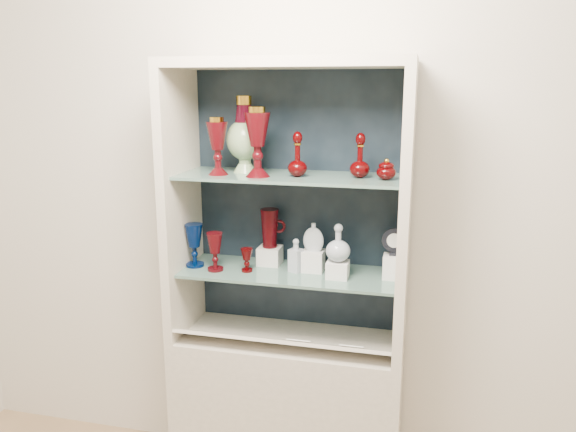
% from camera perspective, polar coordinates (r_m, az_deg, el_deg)
% --- Properties ---
extents(wall_back, '(3.50, 0.02, 2.80)m').
position_cam_1_polar(wall_back, '(2.54, 1.16, 3.30)').
color(wall_back, silver).
rests_on(wall_back, ground).
extents(cabinet_base, '(1.00, 0.40, 0.75)m').
position_cam_1_polar(cabinet_base, '(2.72, -0.00, -19.37)').
color(cabinet_base, '#BEB4A0').
rests_on(cabinet_base, ground).
extents(cabinet_back_panel, '(0.98, 0.02, 1.15)m').
position_cam_1_polar(cabinet_back_panel, '(2.52, 1.01, 1.51)').
color(cabinet_back_panel, black).
rests_on(cabinet_back_panel, cabinet_base).
extents(cabinet_side_left, '(0.04, 0.40, 1.15)m').
position_cam_1_polar(cabinet_side_left, '(2.50, -10.77, 1.15)').
color(cabinet_side_left, '#BEB4A0').
rests_on(cabinet_side_left, cabinet_base).
extents(cabinet_side_right, '(0.04, 0.40, 1.15)m').
position_cam_1_polar(cabinet_side_right, '(2.28, 11.80, -0.04)').
color(cabinet_side_right, '#BEB4A0').
rests_on(cabinet_side_right, cabinet_base).
extents(cabinet_top_cap, '(1.00, 0.40, 0.04)m').
position_cam_1_polar(cabinet_top_cap, '(2.29, -0.00, 15.29)').
color(cabinet_top_cap, '#BEB4A0').
rests_on(cabinet_top_cap, cabinet_side_left).
extents(shelf_lower, '(0.92, 0.34, 0.01)m').
position_cam_1_polar(shelf_lower, '(2.44, 0.11, -5.76)').
color(shelf_lower, slate).
rests_on(shelf_lower, cabinet_side_left).
extents(shelf_upper, '(0.92, 0.34, 0.01)m').
position_cam_1_polar(shelf_upper, '(2.34, 0.11, 4.03)').
color(shelf_upper, slate).
rests_on(shelf_upper, cabinet_side_left).
extents(label_ledge, '(0.92, 0.17, 0.09)m').
position_cam_1_polar(label_ledge, '(2.42, -0.62, -12.65)').
color(label_ledge, '#BEB4A0').
rests_on(label_ledge, cabinet_base).
extents(label_card_0, '(0.10, 0.06, 0.03)m').
position_cam_1_polar(label_card_0, '(2.37, 6.52, -12.97)').
color(label_card_0, white).
rests_on(label_card_0, label_ledge).
extents(label_card_1, '(0.10, 0.06, 0.03)m').
position_cam_1_polar(label_card_1, '(2.40, 1.21, -12.51)').
color(label_card_1, white).
rests_on(label_card_1, label_ledge).
extents(pedestal_lamp_left, '(0.11, 0.11, 0.24)m').
position_cam_1_polar(pedestal_lamp_left, '(2.35, -7.17, 7.06)').
color(pedestal_lamp_left, '#40060A').
rests_on(pedestal_lamp_left, shelf_upper).
extents(pedestal_lamp_right, '(0.13, 0.13, 0.28)m').
position_cam_1_polar(pedestal_lamp_right, '(2.28, -3.13, 7.51)').
color(pedestal_lamp_right, '#40060A').
rests_on(pedestal_lamp_right, shelf_upper).
extents(enamel_urn, '(0.19, 0.19, 0.32)m').
position_cam_1_polar(enamel_urn, '(2.41, -4.44, 8.26)').
color(enamel_urn, '#0D472C').
rests_on(enamel_urn, shelf_upper).
extents(ruby_decanter_a, '(0.10, 0.10, 0.21)m').
position_cam_1_polar(ruby_decanter_a, '(2.29, 0.97, 6.57)').
color(ruby_decanter_a, '#3C0001').
rests_on(ruby_decanter_a, shelf_upper).
extents(ruby_decanter_b, '(0.10, 0.10, 0.19)m').
position_cam_1_polar(ruby_decanter_b, '(2.27, 7.34, 6.25)').
color(ruby_decanter_b, '#3C0001').
rests_on(ruby_decanter_b, shelf_upper).
extents(lidded_bowl, '(0.09, 0.09, 0.09)m').
position_cam_1_polar(lidded_bowl, '(2.25, 9.95, 4.73)').
color(lidded_bowl, '#3C0001').
rests_on(lidded_bowl, shelf_upper).
extents(cobalt_goblet, '(0.11, 0.11, 0.19)m').
position_cam_1_polar(cobalt_goblet, '(2.51, -9.51, -2.94)').
color(cobalt_goblet, '#01113A').
rests_on(cobalt_goblet, shelf_lower).
extents(ruby_goblet_tall, '(0.08, 0.08, 0.17)m').
position_cam_1_polar(ruby_goblet_tall, '(2.44, -7.43, -3.62)').
color(ruby_goblet_tall, '#40060A').
rests_on(ruby_goblet_tall, shelf_lower).
extents(ruby_goblet_small, '(0.05, 0.05, 0.10)m').
position_cam_1_polar(ruby_goblet_small, '(2.43, -4.21, -4.48)').
color(ruby_goblet_small, '#3C0001').
rests_on(ruby_goblet_small, shelf_lower).
extents(riser_ruby_pitcher, '(0.10, 0.10, 0.08)m').
position_cam_1_polar(riser_ruby_pitcher, '(2.52, -1.85, -4.03)').
color(riser_ruby_pitcher, silver).
rests_on(riser_ruby_pitcher, shelf_lower).
extents(ruby_pitcher, '(0.14, 0.11, 0.17)m').
position_cam_1_polar(ruby_pitcher, '(2.49, -1.87, -1.25)').
color(ruby_pitcher, '#40060A').
rests_on(ruby_pitcher, riser_ruby_pitcher).
extents(clear_square_bottle, '(0.07, 0.07, 0.15)m').
position_cam_1_polar(clear_square_bottle, '(2.41, 0.81, -4.01)').
color(clear_square_bottle, '#9FAAB6').
rests_on(clear_square_bottle, shelf_lower).
extents(riser_flat_flask, '(0.09, 0.09, 0.09)m').
position_cam_1_polar(riser_flat_flask, '(2.43, 2.58, -4.57)').
color(riser_flat_flask, silver).
rests_on(riser_flat_flask, shelf_lower).
extents(flat_flask, '(0.09, 0.04, 0.13)m').
position_cam_1_polar(flat_flask, '(2.40, 2.60, -2.10)').
color(flat_flask, silver).
rests_on(flat_flask, riser_flat_flask).
extents(riser_clear_round_decanter, '(0.09, 0.09, 0.07)m').
position_cam_1_polar(riser_clear_round_decanter, '(2.36, 5.06, -5.43)').
color(riser_clear_round_decanter, silver).
rests_on(riser_clear_round_decanter, shelf_lower).
extents(clear_round_decanter, '(0.12, 0.12, 0.15)m').
position_cam_1_polar(clear_round_decanter, '(2.33, 5.12, -2.83)').
color(clear_round_decanter, '#9FAAB6').
rests_on(clear_round_decanter, riser_clear_round_decanter).
extents(riser_cameo_medallion, '(0.08, 0.08, 0.10)m').
position_cam_1_polar(riser_cameo_medallion, '(2.38, 10.60, -5.09)').
color(riser_cameo_medallion, silver).
rests_on(riser_cameo_medallion, shelf_lower).
extents(cameo_medallion, '(0.10, 0.05, 0.12)m').
position_cam_1_polar(cameo_medallion, '(2.35, 10.72, -2.56)').
color(cameo_medallion, black).
rests_on(cameo_medallion, riser_cameo_medallion).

